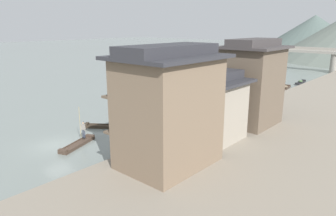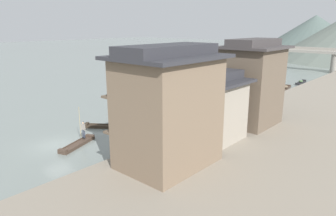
% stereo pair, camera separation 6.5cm
% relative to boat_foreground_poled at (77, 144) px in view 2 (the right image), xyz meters
% --- Properties ---
extents(ground_plane, '(400.00, 400.00, 0.00)m').
position_rel_boat_foreground_poled_xyz_m(ground_plane, '(-1.53, -1.22, -0.14)').
color(ground_plane, gray).
extents(boat_foreground_poled, '(2.41, 4.41, 0.41)m').
position_rel_boat_foreground_poled_xyz_m(boat_foreground_poled, '(0.00, 0.00, 0.00)').
color(boat_foreground_poled, '#423328').
rests_on(boat_foreground_poled, ground).
extents(boatman_person, '(0.55, 0.33, 3.04)m').
position_rel_boat_foreground_poled_xyz_m(boatman_person, '(-0.40, 1.00, 1.28)').
color(boatman_person, black).
rests_on(boatman_person, boat_foreground_poled).
extents(boat_moored_nearest, '(1.94, 5.64, 0.71)m').
position_rel_boat_foreground_poled_xyz_m(boat_moored_nearest, '(4.01, 38.91, 0.09)').
color(boat_moored_nearest, '#423328').
rests_on(boat_moored_nearest, ground).
extents(boat_moored_second, '(4.30, 3.49, 0.45)m').
position_rel_boat_foreground_poled_xyz_m(boat_moored_second, '(-2.27, 5.06, 0.01)').
color(boat_moored_second, '#33281E').
rests_on(boat_moored_second, ground).
extents(boat_moored_third, '(2.10, 5.09, 0.77)m').
position_rel_boat_foreground_poled_xyz_m(boat_moored_third, '(3.56, 8.90, 0.13)').
color(boat_moored_third, brown).
rests_on(boat_moored_third, ground).
extents(boat_moored_far, '(1.49, 5.83, 0.51)m').
position_rel_boat_foreground_poled_xyz_m(boat_moored_far, '(4.28, 20.35, 0.03)').
color(boat_moored_far, '#232326').
rests_on(boat_moored_far, ground).
extents(boat_midriver_drifting, '(2.12, 4.94, 0.42)m').
position_rel_boat_foreground_poled_xyz_m(boat_midriver_drifting, '(4.59, 29.78, 0.00)').
color(boat_midriver_drifting, brown).
rests_on(boat_midriver_drifting, ground).
extents(boat_midriver_upstream, '(1.25, 3.69, 0.51)m').
position_rel_boat_foreground_poled_xyz_m(boat_midriver_upstream, '(3.79, 14.55, 0.04)').
color(boat_midriver_upstream, '#423328').
rests_on(boat_midriver_upstream, ground).
extents(boat_upstream_distant, '(1.14, 4.92, 0.62)m').
position_rel_boat_foreground_poled_xyz_m(boat_upstream_distant, '(4.05, 46.60, 0.07)').
color(boat_upstream_distant, '#232326').
rests_on(boat_upstream_distant, ground).
extents(house_waterfront_nearest, '(6.27, 7.70, 8.74)m').
position_rel_boat_foreground_poled_xyz_m(house_waterfront_nearest, '(9.84, 1.54, 4.91)').
color(house_waterfront_nearest, '#75604C').
rests_on(house_waterfront_nearest, riverbank_right).
extents(house_waterfront_second, '(5.38, 5.73, 6.14)m').
position_rel_boat_foreground_poled_xyz_m(house_waterfront_second, '(9.40, 8.18, 3.63)').
color(house_waterfront_second, gray).
rests_on(house_waterfront_second, riverbank_right).
extents(house_waterfront_tall, '(5.89, 6.66, 8.74)m').
position_rel_boat_foreground_poled_xyz_m(house_waterfront_tall, '(9.65, 14.65, 4.92)').
color(house_waterfront_tall, brown).
rests_on(house_waterfront_tall, riverbank_right).
extents(mooring_post_dock_near, '(0.20, 0.20, 0.77)m').
position_rel_boat_foreground_poled_xyz_m(mooring_post_dock_near, '(6.22, 2.99, 1.00)').
color(mooring_post_dock_near, '#473828').
rests_on(mooring_post_dock_near, riverbank_right).
extents(mooring_post_dock_mid, '(0.20, 0.20, 0.71)m').
position_rel_boat_foreground_poled_xyz_m(mooring_post_dock_mid, '(6.22, 11.34, 0.97)').
color(mooring_post_dock_mid, '#473828').
rests_on(mooring_post_dock_mid, riverbank_right).
extents(mooring_post_dock_far, '(0.20, 0.20, 0.84)m').
position_rel_boat_foreground_poled_xyz_m(mooring_post_dock_far, '(6.22, 21.41, 1.04)').
color(mooring_post_dock_far, '#473828').
rests_on(mooring_post_dock_far, riverbank_right).
extents(stone_bridge, '(22.28, 2.40, 5.73)m').
position_rel_boat_foreground_poled_xyz_m(stone_bridge, '(-1.53, 64.97, 3.54)').
color(stone_bridge, gray).
rests_on(stone_bridge, ground).
extents(hill_far_centre, '(44.90, 44.90, 14.74)m').
position_rel_boat_foreground_poled_xyz_m(hill_far_centre, '(-15.61, 115.89, 7.23)').
color(hill_far_centre, '#4C5B56').
rests_on(hill_far_centre, ground).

